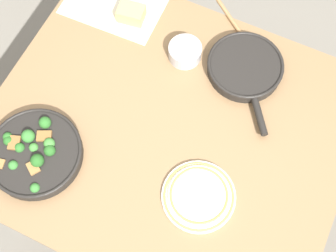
# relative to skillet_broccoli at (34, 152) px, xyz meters

# --- Properties ---
(ground_plane) EXTENTS (14.00, 14.00, 0.00)m
(ground_plane) POSITION_rel_skillet_broccoli_xyz_m (0.35, 0.27, -0.77)
(ground_plane) COLOR slate
(dining_table_red) EXTENTS (1.17, 1.00, 0.74)m
(dining_table_red) POSITION_rel_skillet_broccoli_xyz_m (0.35, 0.27, -0.10)
(dining_table_red) COLOR olive
(dining_table_red) RESTS_ON ground_plane
(skillet_broccoli) EXTENTS (0.46, 0.30, 0.07)m
(skillet_broccoli) POSITION_rel_skillet_broccoli_xyz_m (0.00, 0.00, 0.00)
(skillet_broccoli) COLOR black
(skillet_broccoli) RESTS_ON dining_table_red
(skillet_eggs) EXTENTS (0.29, 0.35, 0.04)m
(skillet_eggs) POSITION_rel_skillet_broccoli_xyz_m (0.49, 0.58, -0.00)
(skillet_eggs) COLOR black
(skillet_eggs) RESTS_ON dining_table_red
(wooden_spoon) EXTENTS (0.34, 0.27, 0.02)m
(wooden_spoon) POSITION_rel_skillet_broccoli_xyz_m (0.42, 0.71, -0.02)
(wooden_spoon) COLOR #A87A4C
(wooden_spoon) RESTS_ON dining_table_red
(parchment_sheet) EXTENTS (0.37, 0.25, 0.00)m
(parchment_sheet) POSITION_rel_skillet_broccoli_xyz_m (-0.05, 0.63, -0.03)
(parchment_sheet) COLOR silver
(parchment_sheet) RESTS_ON dining_table_red
(cheese_block) EXTENTS (0.10, 0.08, 0.05)m
(cheese_block) POSITION_rel_skillet_broccoli_xyz_m (0.04, 0.61, 0.00)
(cheese_block) COLOR #EACC66
(cheese_block) RESTS_ON dining_table_red
(dinner_plate_stack) EXTENTS (0.23, 0.23, 0.03)m
(dinner_plate_stack) POSITION_rel_skillet_broccoli_xyz_m (0.53, 0.10, -0.01)
(dinner_plate_stack) COLOR silver
(dinner_plate_stack) RESTS_ON dining_table_red
(prep_bowl_steel) EXTENTS (0.12, 0.12, 0.05)m
(prep_bowl_steel) POSITION_rel_skillet_broccoli_xyz_m (0.28, 0.54, 0.00)
(prep_bowl_steel) COLOR #B7B7BC
(prep_bowl_steel) RESTS_ON dining_table_red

